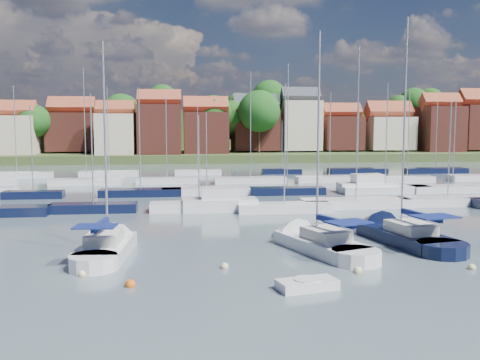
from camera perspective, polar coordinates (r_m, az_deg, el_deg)
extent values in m
plane|color=#3E4C55|center=(71.07, 0.89, -0.68)|extent=(260.00, 260.00, 0.00)
cube|color=silver|center=(34.62, -14.08, -7.42)|extent=(3.32, 6.87, 1.20)
cone|color=silver|center=(38.60, -12.76, -6.01)|extent=(3.04, 3.46, 2.78)
cylinder|color=silver|center=(31.47, -15.38, -8.79)|extent=(3.00, 3.00, 1.20)
cube|color=beige|center=(33.97, -14.28, -6.03)|extent=(2.17, 2.93, 0.70)
cylinder|color=#B2B2B7|center=(34.19, -14.19, 3.88)|extent=(0.14, 0.14, 12.34)
cylinder|color=#B2B2B7|center=(32.92, -14.67, -4.91)|extent=(0.41, 3.70, 0.10)
cube|color=navy|center=(32.89, -14.68, -4.66)|extent=(0.59, 3.53, 0.35)
cube|color=navy|center=(31.72, -15.17, -4.78)|extent=(2.49, 1.86, 0.08)
cube|color=silver|center=(35.11, 8.63, -7.12)|extent=(5.20, 7.67, 1.20)
cone|color=silver|center=(38.73, 4.84, -5.85)|extent=(3.95, 4.25, 2.95)
cylinder|color=silver|center=(32.36, 12.27, -8.31)|extent=(3.78, 3.78, 1.20)
cube|color=beige|center=(34.52, 9.12, -5.74)|extent=(2.95, 3.48, 0.70)
cylinder|color=#B2B2B7|center=(34.63, 8.34, 4.67)|extent=(0.14, 0.14, 13.13)
cylinder|color=#B2B2B7|center=(33.57, 10.13, -4.60)|extent=(1.44, 3.74, 0.10)
cube|color=navy|center=(33.55, 10.13, -4.35)|extent=(1.56, 3.62, 0.35)
cube|color=navy|center=(32.52, 11.48, -4.43)|extent=(2.96, 2.52, 0.08)
cube|color=black|center=(38.75, 17.23, -6.09)|extent=(4.66, 8.13, 1.20)
cone|color=black|center=(42.65, 13.51, -4.90)|extent=(3.87, 4.28, 3.19)
cylinder|color=black|center=(35.78, 20.79, -7.19)|extent=(3.76, 3.76, 1.20)
cube|color=beige|center=(38.15, 17.73, -4.84)|extent=(2.83, 3.57, 0.70)
cylinder|color=#B2B2B7|center=(38.38, 17.12, 5.60)|extent=(0.14, 0.14, 14.48)
cylinder|color=#B2B2B7|center=(37.16, 18.73, -3.82)|extent=(0.95, 4.18, 0.10)
cube|color=navy|center=(37.14, 18.74, -3.59)|extent=(1.11, 4.01, 0.35)
cube|color=navy|center=(36.03, 20.06, -3.67)|extent=(3.04, 2.42, 0.08)
cube|color=silver|center=(27.13, 7.18, -11.08)|extent=(3.19, 2.01, 0.58)
cylinder|color=silver|center=(27.08, 7.18, -10.75)|extent=(1.37, 1.37, 0.37)
sphere|color=beige|center=(30.41, -16.44, -9.82)|extent=(0.46, 0.46, 0.46)
sphere|color=#D85914|center=(27.99, -11.61, -11.07)|extent=(0.54, 0.54, 0.54)
sphere|color=beige|center=(30.75, -1.66, -9.40)|extent=(0.47, 0.47, 0.47)
sphere|color=beige|center=(30.51, 12.47, -9.66)|extent=(0.51, 0.51, 0.51)
sphere|color=#D85914|center=(40.12, 16.11, -6.01)|extent=(0.42, 0.42, 0.42)
sphere|color=beige|center=(33.23, 23.49, -8.73)|extent=(0.44, 0.44, 0.44)
sphere|color=#D85914|center=(33.34, 10.68, -8.30)|extent=(0.51, 0.51, 0.51)
cube|color=black|center=(52.61, -24.25, -3.13)|extent=(8.64, 2.42, 1.00)
cube|color=black|center=(51.78, -15.36, -2.96)|extent=(8.01, 2.24, 1.00)
cylinder|color=#B2B2B7|center=(51.24, -15.53, 3.22)|extent=(0.12, 0.12, 10.16)
cube|color=silver|center=(50.84, -4.38, -2.92)|extent=(9.22, 2.58, 1.00)
cylinder|color=#B2B2B7|center=(50.35, -4.42, 2.25)|extent=(0.12, 0.12, 8.18)
cube|color=silver|center=(50.19, 4.75, -3.04)|extent=(8.78, 2.46, 1.00)
cylinder|color=#B2B2B7|center=(49.62, 4.81, 3.86)|extent=(0.12, 0.12, 11.06)
cube|color=silver|center=(54.11, 12.25, -2.50)|extent=(10.79, 3.02, 1.00)
cylinder|color=#B2B2B7|center=(53.56, 12.43, 5.93)|extent=(0.12, 0.12, 14.87)
cube|color=silver|center=(58.28, 21.26, -2.18)|extent=(10.13, 2.84, 1.00)
cylinder|color=#B2B2B7|center=(57.82, 21.45, 3.03)|extent=(0.12, 0.12, 9.59)
cube|color=silver|center=(50.73, -2.16, -2.76)|extent=(7.00, 2.60, 1.40)
cube|color=silver|center=(50.58, -2.17, -1.52)|extent=(3.50, 2.20, 1.30)
cube|color=black|center=(63.59, -21.17, -1.54)|extent=(6.54, 1.83, 1.00)
cylinder|color=#B2B2B7|center=(63.17, -21.34, 3.13)|extent=(0.12, 0.12, 9.37)
cube|color=black|center=(62.30, -10.56, -1.38)|extent=(9.30, 2.60, 1.00)
cylinder|color=#B2B2B7|center=(61.84, -10.67, 4.36)|extent=(0.12, 0.12, 11.48)
cube|color=silver|center=(62.59, -3.57, -1.26)|extent=(10.40, 2.91, 1.00)
cylinder|color=#B2B2B7|center=(62.17, -3.60, 3.21)|extent=(0.12, 0.12, 8.77)
cube|color=black|center=(63.05, 5.05, -1.22)|extent=(8.80, 2.46, 1.00)
cylinder|color=#B2B2B7|center=(62.57, 5.11, 5.76)|extent=(0.12, 0.12, 14.33)
cube|color=silver|center=(66.34, 15.21, -1.05)|extent=(10.73, 3.00, 1.00)
cylinder|color=#B2B2B7|center=(65.90, 15.37, 4.63)|extent=(0.12, 0.12, 12.14)
cube|color=silver|center=(69.72, 21.72, -0.94)|extent=(10.48, 2.93, 1.00)
cylinder|color=#B2B2B7|center=(69.32, 21.90, 3.70)|extent=(0.12, 0.12, 10.28)
cube|color=silver|center=(66.42, 13.40, -0.87)|extent=(7.00, 2.60, 1.40)
cube|color=silver|center=(66.30, 13.42, 0.08)|extent=(3.50, 2.20, 1.30)
cube|color=silver|center=(75.70, -16.06, -0.24)|extent=(9.71, 2.72, 1.00)
cylinder|color=#B2B2B7|center=(75.30, -16.23, 5.77)|extent=(0.12, 0.12, 14.88)
cube|color=silver|center=(74.95, -7.80, -0.13)|extent=(8.49, 2.38, 1.00)
cylinder|color=#B2B2B7|center=(74.57, -7.86, 4.58)|extent=(0.12, 0.12, 11.31)
cube|color=silver|center=(74.85, 1.12, -0.08)|extent=(10.16, 2.85, 1.00)
cylinder|color=#B2B2B7|center=(74.45, 1.14, 5.90)|extent=(0.12, 0.12, 14.59)
cube|color=silver|center=(77.29, 9.50, 0.03)|extent=(9.53, 2.67, 1.00)
cylinder|color=#B2B2B7|center=(76.92, 9.59, 4.82)|extent=(0.12, 0.12, 11.91)
cube|color=silver|center=(79.74, 17.39, 0.01)|extent=(7.62, 2.13, 1.00)
cylinder|color=#B2B2B7|center=(79.37, 17.54, 4.73)|extent=(0.12, 0.12, 12.13)
cube|color=silver|center=(89.62, -22.69, 0.45)|extent=(10.37, 2.90, 1.00)
cylinder|color=#B2B2B7|center=(89.29, -22.87, 4.99)|extent=(0.12, 0.12, 13.20)
cube|color=silver|center=(87.64, -13.79, 0.62)|extent=(9.24, 2.59, 1.00)
cylinder|color=#B2B2B7|center=(87.30, -13.90, 5.25)|extent=(0.12, 0.12, 13.17)
cube|color=silver|center=(87.71, -4.50, 0.77)|extent=(7.57, 2.12, 1.00)
cylinder|color=#B2B2B7|center=(87.40, -4.53, 4.45)|extent=(0.12, 0.12, 10.24)
cube|color=black|center=(89.45, 4.47, 0.87)|extent=(6.58, 1.84, 1.00)
cylinder|color=#B2B2B7|center=(89.17, 4.49, 3.76)|extent=(0.12, 0.12, 8.01)
cube|color=black|center=(92.75, 12.42, 0.93)|extent=(9.92, 2.78, 1.00)
cylinder|color=#B2B2B7|center=(92.45, 12.50, 4.61)|extent=(0.12, 0.12, 10.92)
cube|color=black|center=(96.96, 20.10, 0.92)|extent=(10.55, 2.95, 1.00)
cylinder|color=#B2B2B7|center=(96.66, 20.23, 4.62)|extent=(0.12, 0.12, 11.51)
cube|color=#3D4C26|center=(147.50, -2.95, 2.82)|extent=(200.00, 70.00, 3.00)
cube|color=#3D4C26|center=(172.29, -3.47, 4.82)|extent=(200.00, 60.00, 14.00)
cube|color=beige|center=(127.35, -22.86, 4.40)|extent=(9.35, 10.04, 8.56)
cube|color=brown|center=(127.37, -22.96, 6.84)|extent=(9.54, 4.63, 4.63)
cube|color=brown|center=(130.16, -17.43, 4.92)|extent=(10.37, 9.97, 8.73)
cube|color=brown|center=(130.21, -17.51, 7.39)|extent=(10.57, 5.13, 5.13)
cube|color=beige|center=(119.82, -13.08, 4.74)|extent=(8.09, 8.80, 8.96)
cube|color=brown|center=(119.85, -13.14, 7.36)|extent=(8.25, 4.00, 4.00)
cube|color=brown|center=(120.04, -8.56, 5.31)|extent=(9.36, 10.17, 10.97)
cube|color=brown|center=(120.16, -8.61, 8.47)|extent=(9.54, 4.63, 4.63)
cube|color=brown|center=(121.83, -3.66, 5.01)|extent=(9.90, 8.56, 9.42)
cube|color=brown|center=(121.89, -3.68, 7.79)|extent=(10.10, 4.90, 4.90)
cube|color=brown|center=(127.97, 1.69, 5.34)|extent=(10.59, 8.93, 9.49)
cube|color=#383A42|center=(128.06, 1.70, 8.04)|extent=(10.80, 5.24, 5.24)
cube|color=beige|center=(129.06, 6.44, 5.79)|extent=(9.01, 8.61, 11.65)
cube|color=#383A42|center=(129.25, 6.47, 8.86)|extent=(9.19, 4.46, 4.46)
cube|color=brown|center=(132.95, 10.73, 4.94)|extent=(9.10, 9.34, 8.00)
cube|color=brown|center=(132.98, 10.77, 7.14)|extent=(9.28, 4.50, 4.50)
cube|color=beige|center=(136.52, 15.52, 4.82)|extent=(10.86, 9.59, 7.88)
cube|color=brown|center=(136.54, 15.58, 7.03)|extent=(11.07, 5.37, 5.37)
cube|color=brown|center=(138.95, 20.48, 5.07)|extent=(9.18, 9.96, 10.97)
cube|color=brown|center=(139.06, 20.58, 7.80)|extent=(9.36, 4.54, 4.54)
cylinder|color=#382619|center=(159.73, 17.96, 5.72)|extent=(0.50, 0.50, 4.47)
sphere|color=#1F5B1C|center=(159.86, 18.03, 7.90)|extent=(8.18, 8.18, 8.18)
cylinder|color=#382619|center=(126.64, -0.80, 3.93)|extent=(0.50, 0.50, 4.46)
sphere|color=#1F5B1C|center=(126.58, -0.80, 6.66)|extent=(8.15, 8.15, 8.15)
cylinder|color=#382619|center=(145.73, 3.13, 6.04)|extent=(0.50, 0.50, 5.15)
sphere|color=#1F5B1C|center=(145.93, 3.15, 8.78)|extent=(9.41, 9.41, 9.41)
cylinder|color=#382619|center=(146.40, -8.28, 6.02)|extent=(0.50, 0.50, 4.56)
sphere|color=#1F5B1C|center=(146.56, -8.31, 8.44)|extent=(8.34, 8.34, 8.34)
cylinder|color=#382619|center=(136.06, -12.49, 4.07)|extent=(0.50, 0.50, 5.15)
sphere|color=#1F5B1C|center=(136.04, -12.55, 7.01)|extent=(9.42, 9.42, 9.42)
cylinder|color=#382619|center=(140.50, -18.72, 5.00)|extent=(0.50, 0.50, 3.42)
sphere|color=#1F5B1C|center=(140.53, -18.78, 6.90)|extent=(6.26, 6.26, 6.26)
cylinder|color=#382619|center=(136.72, 3.14, 3.92)|extent=(0.50, 0.50, 3.77)
sphere|color=#1F5B1C|center=(136.64, 3.15, 6.06)|extent=(6.89, 6.89, 6.89)
cylinder|color=#382619|center=(122.37, 2.04, 4.03)|extent=(0.50, 0.50, 5.21)
sphere|color=#1F5B1C|center=(122.35, 2.05, 7.35)|extent=(9.53, 9.53, 9.53)
cylinder|color=#382619|center=(149.65, 21.89, 3.52)|extent=(0.50, 0.50, 2.97)
sphere|color=#1F5B1C|center=(149.57, 21.95, 5.06)|extent=(5.44, 5.44, 5.44)
cylinder|color=#382619|center=(124.09, -2.82, 3.97)|extent=(0.50, 0.50, 4.84)
sphere|color=#1F5B1C|center=(124.05, -2.84, 7.00)|extent=(8.85, 8.85, 8.85)
cylinder|color=#382619|center=(158.28, 16.57, 5.64)|extent=(0.50, 0.50, 3.72)
sphere|color=#1F5B1C|center=(158.36, 16.62, 7.47)|extent=(6.80, 6.80, 6.80)
cylinder|color=#382619|center=(139.34, 20.50, 3.65)|extent=(0.50, 0.50, 4.05)
sphere|color=#1F5B1C|center=(139.27, 20.58, 5.90)|extent=(7.40, 7.40, 7.40)
cylinder|color=#382619|center=(126.96, -21.06, 3.44)|extent=(0.50, 0.50, 4.00)
sphere|color=#1F5B1C|center=(126.89, -21.15, 5.89)|extent=(7.32, 7.32, 7.32)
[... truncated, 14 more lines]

